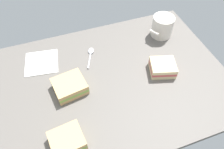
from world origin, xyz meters
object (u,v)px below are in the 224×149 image
Objects in this scene: sandwich_side at (163,67)px; paper_napkin at (42,63)px; spoon at (90,54)px; sandwich_extra at (70,86)px; sandwich_main at (67,141)px; coffee_mug_black at (162,26)px.

sandwich_side reaches higher than paper_napkin.
sandwich_extra is at bearing -128.91° from spoon.
sandwich_extra is 19.17cm from paper_napkin.
sandwich_main and sandwich_extra have the same top height.
sandwich_main reaches higher than paper_napkin.
paper_napkin is at bearing 155.44° from sandwich_side.
sandwich_side is 36.42cm from sandwich_extra.
sandwich_extra is 1.09× the size of spoon.
sandwich_extra is (5.08, 19.81, 0.00)cm from sandwich_main.
sandwich_main is at bearing -84.91° from paper_napkin.
sandwich_main is at bearing -104.40° from sandwich_extra.
spoon is (16.92, 34.47, -1.82)cm from sandwich_main.
sandwich_side is 0.88× the size of paper_napkin.
sandwich_extra is 18.93cm from spoon.
spoon is (-34.26, -1.91, -4.48)cm from coffee_mug_black.
paper_napkin is at bearing 173.05° from spoon.
coffee_mug_black is at bearing 63.68° from sandwich_side.
spoon is (-24.44, 17.94, -1.82)cm from sandwich_side.
sandwich_extra reaches higher than spoon.
paper_napkin is at bearing 179.42° from coffee_mug_black.
spoon is 20.36cm from paper_napkin.
sandwich_main is 44.54cm from sandwich_side.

